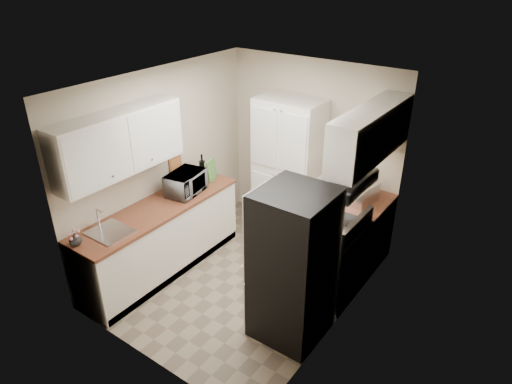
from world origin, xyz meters
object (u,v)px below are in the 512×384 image
at_px(refrigerator, 293,266).
at_px(microwave, 186,183).
at_px(electric_range, 330,259).
at_px(toaster_oven, 360,192).
at_px(pantry_cabinet, 288,169).
at_px(wine_bottle, 202,168).

xyz_separation_m(refrigerator, microwave, (-1.90, 0.46, 0.21)).
xyz_separation_m(electric_range, microwave, (-1.94, -0.34, 0.59)).
bearing_deg(toaster_oven, electric_range, -79.50).
distance_m(pantry_cabinet, toaster_oven, 1.17).
bearing_deg(pantry_cabinet, electric_range, -38.22).
bearing_deg(wine_bottle, toaster_oven, 17.72).
height_order(refrigerator, toaster_oven, refrigerator).
xyz_separation_m(electric_range, wine_bottle, (-2.05, 0.11, 0.60)).
bearing_deg(wine_bottle, pantry_cabinet, 42.94).
bearing_deg(refrigerator, toaster_oven, 89.37).
bearing_deg(refrigerator, wine_bottle, 155.71).
height_order(pantry_cabinet, electric_range, pantry_cabinet).
height_order(microwave, toaster_oven, microwave).
relative_size(pantry_cabinet, wine_bottle, 6.13).
bearing_deg(toaster_oven, refrigerator, -81.45).
distance_m(microwave, toaster_oven, 2.21).
bearing_deg(wine_bottle, electric_range, -3.07).
xyz_separation_m(pantry_cabinet, toaster_oven, (1.16, -0.17, 0.04)).
height_order(electric_range, toaster_oven, toaster_oven).
relative_size(microwave, toaster_oven, 1.26).
relative_size(pantry_cabinet, electric_range, 1.77).
relative_size(pantry_cabinet, toaster_oven, 4.85).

